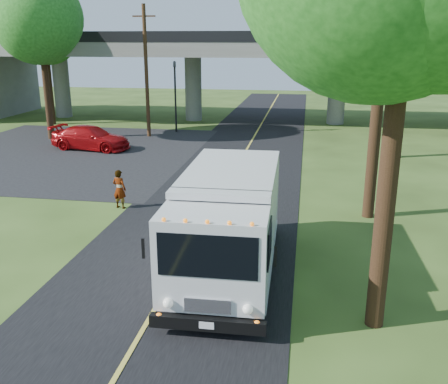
% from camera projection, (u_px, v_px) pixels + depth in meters
% --- Properties ---
extents(ground, '(120.00, 120.00, 0.00)m').
position_uv_depth(ground, '(146.00, 326.00, 12.15)').
color(ground, '#2E4318').
rests_on(ground, ground).
extents(road, '(7.00, 90.00, 0.02)m').
position_uv_depth(road, '(217.00, 201.00, 21.58)').
color(road, black).
rests_on(road, ground).
extents(parking_lot, '(16.00, 18.00, 0.01)m').
position_uv_depth(parking_lot, '(65.00, 152.00, 30.84)').
color(parking_lot, black).
rests_on(parking_lot, ground).
extents(lane_line, '(0.12, 90.00, 0.01)m').
position_uv_depth(lane_line, '(217.00, 200.00, 21.58)').
color(lane_line, gold).
rests_on(lane_line, road).
extents(overpass, '(54.00, 10.00, 7.30)m').
position_uv_depth(overpass, '(264.00, 67.00, 41.01)').
color(overpass, slate).
rests_on(overpass, ground).
extents(traffic_signal, '(0.18, 0.22, 5.20)m').
position_uv_depth(traffic_signal, '(175.00, 89.00, 36.68)').
color(traffic_signal, black).
rests_on(traffic_signal, ground).
extents(utility_pole, '(1.60, 0.26, 9.00)m').
position_uv_depth(utility_pole, '(146.00, 71.00, 34.62)').
color(utility_pole, '#472D19').
rests_on(utility_pole, ground).
extents(tree_right_far, '(5.77, 5.67, 10.99)m').
position_uv_depth(tree_right_far, '(416.00, 8.00, 27.00)').
color(tree_right_far, '#382314').
rests_on(tree_right_far, ground).
extents(tree_left_lot, '(5.60, 5.50, 10.50)m').
position_uv_depth(tree_left_lot, '(41.00, 20.00, 32.59)').
color(tree_left_lot, '#382314').
rests_on(tree_left_lot, ground).
extents(tree_left_far, '(5.26, 5.16, 9.89)m').
position_uv_depth(tree_left_far, '(45.00, 29.00, 38.85)').
color(tree_left_far, '#382314').
rests_on(tree_left_far, ground).
extents(step_van, '(2.81, 7.31, 3.05)m').
position_uv_depth(step_van, '(228.00, 221.00, 14.44)').
color(step_van, silver).
rests_on(step_van, ground).
extents(red_sedan, '(5.30, 2.72, 1.47)m').
position_uv_depth(red_sedan, '(91.00, 138.00, 31.52)').
color(red_sedan, '#99090C').
rests_on(red_sedan, ground).
extents(pedestrian, '(0.67, 0.52, 1.63)m').
position_uv_depth(pedestrian, '(119.00, 189.00, 20.43)').
color(pedestrian, gray).
rests_on(pedestrian, ground).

